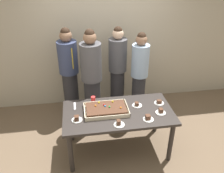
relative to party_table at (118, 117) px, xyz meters
name	(u,v)px	position (x,y,z in m)	size (l,w,h in m)	color
ground_plane	(118,148)	(0.00, 0.00, -0.64)	(12.00, 12.00, 0.00)	brown
interior_back_panel	(104,30)	(0.00, 1.60, 0.86)	(8.00, 0.12, 3.00)	#B2A893
party_table	(118,117)	(0.00, 0.00, 0.00)	(1.62, 0.84, 0.74)	#2D2826
sheet_cake	(106,109)	(-0.18, 0.04, 0.13)	(0.65, 0.41, 0.10)	beige
plated_slice_near_left	(77,119)	(-0.61, -0.12, 0.12)	(0.15, 0.15, 0.08)	white
plated_slice_near_right	(148,118)	(0.38, -0.25, 0.12)	(0.15, 0.15, 0.07)	white
plated_slice_far_left	(137,105)	(0.31, 0.11, 0.11)	(0.15, 0.15, 0.06)	white
plated_slice_far_right	(159,102)	(0.67, 0.12, 0.11)	(0.15, 0.15, 0.06)	white
plated_slice_center_front	(119,123)	(-0.05, -0.31, 0.12)	(0.15, 0.15, 0.07)	white
plated_slice_center_back	(161,111)	(0.61, -0.12, 0.12)	(0.15, 0.15, 0.07)	white
drink_cup_nearest	(93,99)	(-0.34, 0.31, 0.14)	(0.07, 0.07, 0.10)	red
cake_server_utensil	(75,106)	(-0.63, 0.24, 0.10)	(0.03, 0.20, 0.01)	silver
person_serving_front	(92,78)	(-0.33, 0.77, 0.28)	(0.35, 0.35, 1.78)	#28282D
person_green_shirt_behind	(139,76)	(0.52, 0.82, 0.24)	(0.30, 0.30, 1.67)	#28282D
person_striped_tie_right	(118,70)	(0.18, 1.11, 0.24)	(0.33, 0.33, 1.70)	#28282D
person_far_right_suit	(69,73)	(-0.71, 1.12, 0.25)	(0.35, 0.35, 1.72)	#28282D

